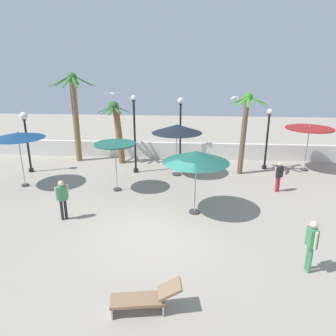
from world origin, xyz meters
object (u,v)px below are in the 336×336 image
Objects in this scene: palm_tree_2 at (245,123)px; guest_1 at (312,241)px; patio_umbrella_1 at (18,136)px; guest_2 at (279,174)px; palm_tree_0 at (117,125)px; lamp_post_2 at (267,135)px; patio_umbrella_0 at (177,129)px; seagull_1 at (236,97)px; lamp_post_0 at (180,121)px; lamp_post_3 at (26,132)px; guest_0 at (62,196)px; patio_umbrella_2 at (309,130)px; lamp_post_1 at (135,132)px; lounge_chair_1 at (146,298)px; patio_umbrella_3 at (115,147)px; patio_umbrella_4 at (196,157)px; palm_tree_1 at (75,108)px; seagull_0 at (112,94)px.

palm_tree_2 is 2.68× the size of guest_1.
patio_umbrella_1 is 13.21m from guest_2.
palm_tree_0 is at bearing 47.87° from patio_umbrella_1.
lamp_post_2 is at bearing 33.18° from palm_tree_2.
palm_tree_0 is at bearing 152.09° from patio_umbrella_0.
palm_tree_2 is 1.55m from seagull_1.
lamp_post_3 is (-8.76, -2.79, -0.25)m from lamp_post_0.
seagull_1 reaches higher than patio_umbrella_1.
guest_2 is at bearing -91.70° from lamp_post_2.
guest_0 is (-4.43, -8.54, -1.65)m from lamp_post_0.
patio_umbrella_2 reaches higher than guest_0.
lamp_post_1 is at bearing -177.74° from palm_tree_2.
lounge_chair_1 is (7.69, -8.35, -2.30)m from patio_umbrella_1.
lamp_post_2 is 1.90× the size of lounge_chair_1.
palm_tree_0 is 7.83m from palm_tree_2.
seagull_1 reaches higher than lamp_post_2.
lamp_post_3 reaches higher than patio_umbrella_3.
patio_umbrella_4 is at bearing -82.69° from lamp_post_0.
lounge_chair_1 is at bearing -49.46° from guest_0.
lamp_post_0 reaches higher than lamp_post_2.
lamp_post_1 is 1.23× the size of lamp_post_2.
lamp_post_3 is at bearing -176.85° from palm_tree_2.
patio_umbrella_2 is 4.82m from seagull_1.
seagull_1 is at bearing 69.46° from patio_umbrella_4.
patio_umbrella_1 is at bearing 153.22° from guest_1.
patio_umbrella_3 is 9.18m from lamp_post_2.
patio_umbrella_1 reaches higher than guest_2.
lamp_post_3 reaches higher than guest_1.
guest_0 is (-9.65, -7.42, -1.07)m from lamp_post_2.
palm_tree_0 is at bearing 176.75° from lamp_post_2.
patio_umbrella_1 reaches higher than patio_umbrella_3.
lamp_post_3 is 1.85× the size of lounge_chair_1.
patio_umbrella_1 is at bearing 132.62° from lounge_chair_1.
palm_tree_2 is 2.42× the size of lounge_chair_1.
palm_tree_1 is at bearing 176.39° from patio_umbrella_2.
lamp_post_3 is at bearing -162.30° from lamp_post_0.
palm_tree_1 is 6.71× the size of seagull_1.
patio_umbrella_1 is at bearing -166.20° from patio_umbrella_2.
palm_tree_2 is 1.12× the size of lamp_post_0.
patio_umbrella_4 is 0.79× the size of lamp_post_3.
patio_umbrella_2 reaches higher than guest_2.
patio_umbrella_1 is 5.26m from guest_0.
seagull_1 is (-0.55, 0.44, 1.38)m from palm_tree_2.
lamp_post_0 is at bearing 62.57° from guest_0.
palm_tree_2 reaches higher than seagull_0.
patio_umbrella_2 is 1.56× the size of guest_1.
guest_2 is at bearing 1.17° from patio_umbrella_1.
patio_umbrella_0 is at bearing -27.91° from palm_tree_0.
patio_umbrella_3 is 1.66× the size of guest_2.
patio_umbrella_4 is at bearing -55.91° from lamp_post_1.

